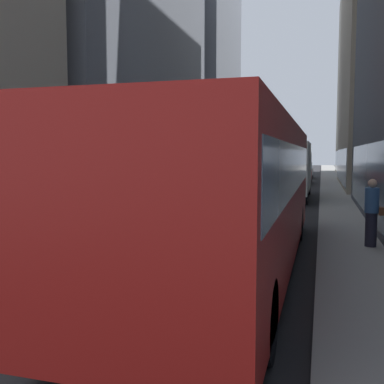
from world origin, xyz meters
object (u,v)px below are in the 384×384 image
car_red_coupe (299,174)px  car_grey_wagon (303,170)px  pedestrian_with_handbag (372,212)px  car_silver_sedan (250,169)px  dalmatian_dog (37,309)px  box_truck (288,168)px  transit_bus (235,186)px  car_black_suv (216,176)px  car_white_van (239,172)px

car_red_coupe → car_grey_wagon: (0.00, 8.56, 0.00)m
car_red_coupe → pedestrian_with_handbag: (2.98, -25.88, 0.19)m
car_silver_sedan → dalmatian_dog: 42.94m
car_red_coupe → box_truck: size_ratio=0.55×
transit_bus → car_red_coupe: size_ratio=2.80×
car_black_suv → pedestrian_with_handbag: bearing=-66.3°
transit_bus → car_grey_wagon: bearing=90.0°
car_red_coupe → pedestrian_with_handbag: size_ratio=2.44×
pedestrian_with_handbag → dalmatian_dog: bearing=-123.2°
transit_bus → car_silver_sedan: 38.57m
car_grey_wagon → box_truck: 21.45m
car_black_suv → car_silver_sedan: size_ratio=1.02×
transit_bus → pedestrian_with_handbag: transit_bus is taller
car_white_van → car_black_suv: 9.21m
dalmatian_dog → pedestrian_with_handbag: 8.46m
transit_bus → car_black_suv: bearing=104.3°
car_grey_wagon → car_white_van: bearing=-134.4°
transit_bus → car_white_van: 31.71m
transit_bus → car_red_coupe: transit_bus is taller
box_truck → car_silver_sedan: bearing=103.9°
car_black_suv → car_silver_sedan: (-0.00, 16.17, 0.00)m
car_white_van → car_black_suv: size_ratio=0.84×
transit_bus → car_silver_sedan: (-5.60, 38.15, -0.95)m
car_white_van → box_truck: bearing=-70.4°
car_white_van → car_black_suv: bearing=-90.0°
transit_bus → car_red_coupe: 28.36m
car_grey_wagon → box_truck: bearing=-90.0°
car_silver_sedan → car_black_suv: bearing=-90.0°
car_black_suv → car_grey_wagon: size_ratio=0.98×
car_silver_sedan → car_grey_wagon: size_ratio=0.96×
transit_bus → car_white_van: bearing=100.2°
car_red_coupe → pedestrian_with_handbag: bearing=-83.4°
transit_bus → car_white_van: transit_bus is taller
car_black_suv → car_grey_wagon: bearing=69.4°
car_white_van → car_grey_wagon: same height
box_truck → pedestrian_with_handbag: (2.98, -13.01, -0.65)m
car_red_coupe → pedestrian_with_handbag: 26.06m
transit_bus → car_silver_sedan: transit_bus is taller
transit_bus → pedestrian_with_handbag: bearing=39.5°
car_grey_wagon → pedestrian_with_handbag: (2.98, -34.44, 0.19)m
car_white_van → pedestrian_with_handbag: pedestrian_with_handbag is taller
box_truck → car_white_van: bearing=109.6°
car_black_suv → dalmatian_dog: size_ratio=4.86×
car_white_van → pedestrian_with_handbag: 29.99m
box_truck → pedestrian_with_handbag: 13.37m
car_silver_sedan → dalmatian_dog: bearing=-84.7°
car_white_van → car_red_coupe: same height
car_silver_sedan → box_truck: size_ratio=0.61×
car_white_van → car_black_suv: (-0.00, -9.21, 0.00)m
dalmatian_dog → box_truck: bearing=85.3°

